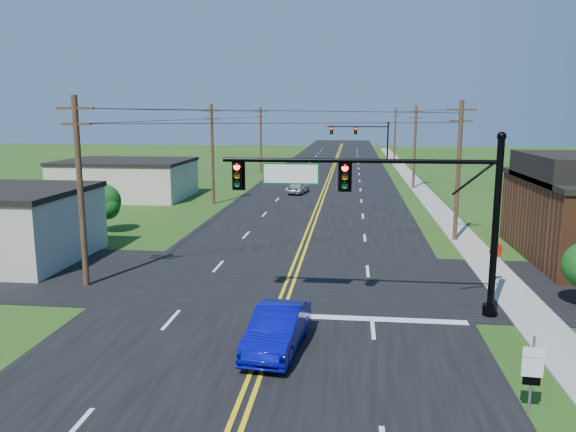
# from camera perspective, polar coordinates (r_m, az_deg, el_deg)

# --- Properties ---
(ground) EXTENTS (260.00, 260.00, 0.00)m
(ground) POSITION_cam_1_polar(r_m,az_deg,el_deg) (17.05, -4.95, -18.29)
(ground) COLOR #194212
(ground) RESTS_ON ground
(road_main) EXTENTS (16.00, 220.00, 0.04)m
(road_main) POSITION_cam_1_polar(r_m,az_deg,el_deg) (65.23, 3.81, 3.19)
(road_main) COLOR black
(road_main) RESTS_ON ground
(road_cross) EXTENTS (70.00, 10.00, 0.04)m
(road_cross) POSITION_cam_1_polar(r_m,az_deg,el_deg) (28.04, -0.05, -6.51)
(road_cross) COLOR black
(road_cross) RESTS_ON ground
(sidewalk) EXTENTS (2.00, 160.00, 0.08)m
(sidewalk) POSITION_cam_1_polar(r_m,az_deg,el_deg) (55.74, 14.14, 1.68)
(sidewalk) COLOR gray
(sidewalk) RESTS_ON ground
(signal_mast_main) EXTENTS (11.30, 0.60, 7.48)m
(signal_mast_main) POSITION_cam_1_polar(r_m,az_deg,el_deg) (22.94, 9.61, 1.66)
(signal_mast_main) COLOR black
(signal_mast_main) RESTS_ON ground
(signal_mast_far) EXTENTS (10.98, 0.60, 7.48)m
(signal_mast_far) POSITION_cam_1_polar(r_m,az_deg,el_deg) (94.72, 7.45, 8.11)
(signal_mast_far) COLOR black
(signal_mast_far) RESTS_ON ground
(cream_bldg_far) EXTENTS (12.20, 9.20, 3.70)m
(cream_bldg_far) POSITION_cam_1_polar(r_m,az_deg,el_deg) (57.44, -16.13, 3.67)
(cream_bldg_far) COLOR beige
(cream_bldg_far) RESTS_ON ground
(utility_pole_left_a) EXTENTS (1.80, 0.28, 9.00)m
(utility_pole_left_a) POSITION_cam_1_polar(r_m,az_deg,el_deg) (27.89, -20.36, 2.63)
(utility_pole_left_a) COLOR #342217
(utility_pole_left_a) RESTS_ON ground
(utility_pole_left_b) EXTENTS (1.80, 0.28, 9.00)m
(utility_pole_left_b) POSITION_cam_1_polar(r_m,az_deg,el_deg) (51.33, -7.70, 6.44)
(utility_pole_left_b) COLOR #342217
(utility_pole_left_b) RESTS_ON ground
(utility_pole_left_c) EXTENTS (1.80, 0.28, 9.00)m
(utility_pole_left_c) POSITION_cam_1_polar(r_m,az_deg,el_deg) (77.75, -2.78, 7.83)
(utility_pole_left_c) COLOR #342217
(utility_pole_left_c) RESTS_ON ground
(utility_pole_right_a) EXTENTS (1.80, 0.28, 9.00)m
(utility_pole_right_a) POSITION_cam_1_polar(r_m,az_deg,el_deg) (37.41, 16.92, 4.65)
(utility_pole_right_a) COLOR #342217
(utility_pole_right_a) RESTS_ON ground
(utility_pole_right_b) EXTENTS (1.80, 0.28, 9.00)m
(utility_pole_right_b) POSITION_cam_1_polar(r_m,az_deg,el_deg) (63.10, 12.76, 7.00)
(utility_pole_right_b) COLOR #342217
(utility_pole_right_b) RESTS_ON ground
(utility_pole_right_c) EXTENTS (1.80, 0.28, 9.00)m
(utility_pole_right_c) POSITION_cam_1_polar(r_m,az_deg,el_deg) (92.95, 10.81, 8.08)
(utility_pole_right_c) COLOR #342217
(utility_pole_right_c) RESTS_ON ground
(tree_right_back) EXTENTS (3.00, 3.00, 4.10)m
(tree_right_back) POSITION_cam_1_polar(r_m,az_deg,el_deg) (43.01, 23.99, 2.04)
(tree_right_back) COLOR #342217
(tree_right_back) RESTS_ON ground
(tree_left) EXTENTS (2.40, 2.40, 3.37)m
(tree_left) POSITION_cam_1_polar(r_m,az_deg,el_deg) (40.88, -18.24, 1.41)
(tree_left) COLOR #342217
(tree_left) RESTS_ON ground
(blue_car) EXTENTS (2.06, 4.70, 1.50)m
(blue_car) POSITION_cam_1_polar(r_m,az_deg,el_deg) (19.91, -1.10, -11.50)
(blue_car) COLOR #060892
(blue_car) RESTS_ON ground
(distant_car) EXTENTS (2.23, 4.22, 1.37)m
(distant_car) POSITION_cam_1_polar(r_m,az_deg,el_deg) (57.86, 1.07, 2.95)
(distant_car) COLOR #ADADB2
(distant_car) RESTS_ON ground
(route_sign) EXTENTS (0.57, 0.11, 2.27)m
(route_sign) POSITION_cam_1_polar(r_m,az_deg,el_deg) (17.14, 23.56, -14.09)
(route_sign) COLOR slate
(route_sign) RESTS_ON ground
(stop_sign) EXTENTS (0.71, 0.32, 2.11)m
(stop_sign) POSITION_cam_1_polar(r_m,az_deg,el_deg) (28.58, 20.34, -3.73)
(stop_sign) COLOR slate
(stop_sign) RESTS_ON ground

